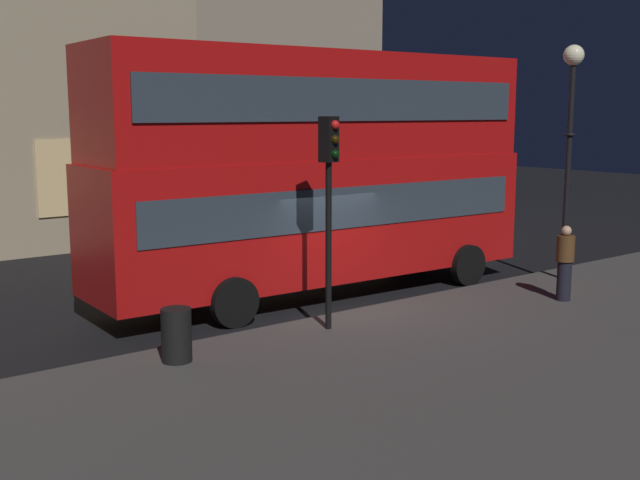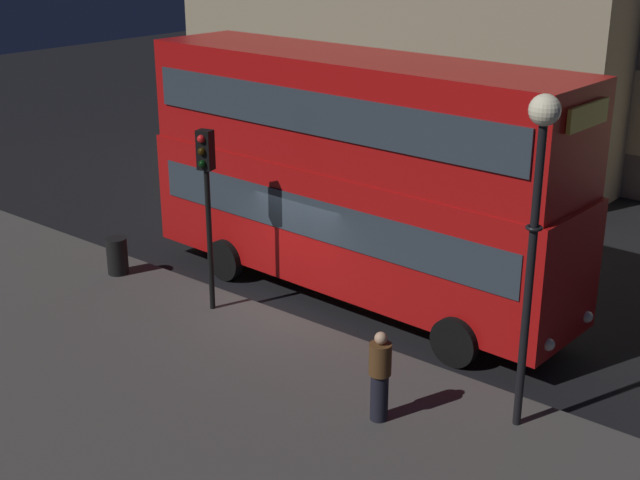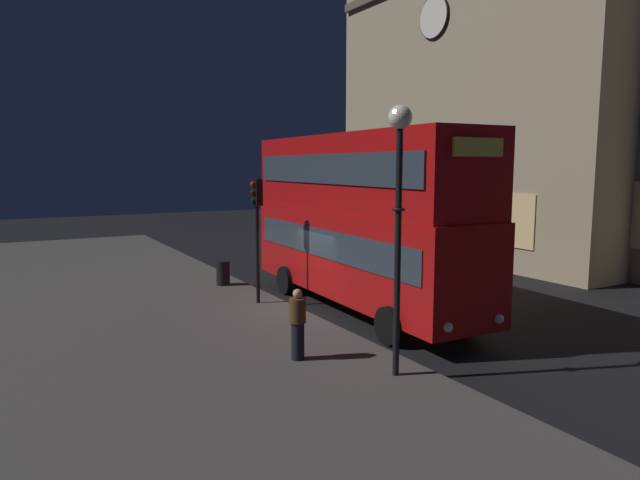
% 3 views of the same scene
% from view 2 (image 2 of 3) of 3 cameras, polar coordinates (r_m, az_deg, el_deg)
% --- Properties ---
extents(ground_plane, '(80.00, 80.00, 0.00)m').
position_cam_2_polar(ground_plane, '(19.95, -1.84, -4.46)').
color(ground_plane, black).
extents(sidewalk_slab, '(44.00, 9.77, 0.12)m').
position_cam_2_polar(sidewalk_slab, '(16.73, -14.07, -10.09)').
color(sidewalk_slab, '#423F3D').
rests_on(sidewalk_slab, ground).
extents(double_decker_bus, '(10.97, 3.11, 5.59)m').
position_cam_2_polar(double_decker_bus, '(19.53, 2.23, 4.68)').
color(double_decker_bus, '#B20F0F').
rests_on(double_decker_bus, ground).
extents(traffic_light_near_kerb, '(0.37, 0.39, 4.07)m').
position_cam_2_polar(traffic_light_near_kerb, '(18.76, -7.41, 3.70)').
color(traffic_light_near_kerb, black).
rests_on(traffic_light_near_kerb, sidewalk_slab).
extents(street_lamp, '(0.50, 0.50, 5.75)m').
position_cam_2_polar(street_lamp, '(14.12, 13.99, 3.00)').
color(street_lamp, black).
rests_on(street_lamp, sidewalk_slab).
extents(pedestrian, '(0.39, 0.39, 1.68)m').
position_cam_2_polar(pedestrian, '(15.19, 3.92, -8.82)').
color(pedestrian, black).
rests_on(pedestrian, sidewalk_slab).
extents(litter_bin, '(0.51, 0.51, 0.91)m').
position_cam_2_polar(litter_bin, '(21.92, -13.09, -1.01)').
color(litter_bin, black).
rests_on(litter_bin, sidewalk_slab).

